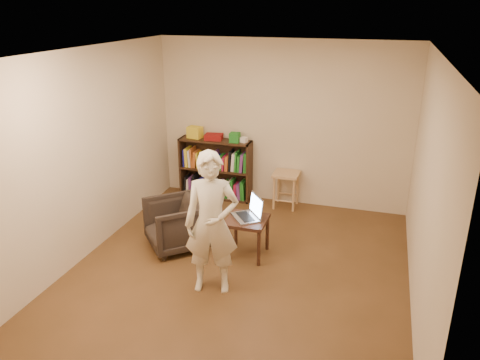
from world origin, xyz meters
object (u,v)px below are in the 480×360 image
(laptop, at_px, (249,213))
(person, at_px, (212,224))
(side_table, at_px, (247,225))
(stool, at_px, (286,179))
(armchair, at_px, (176,224))
(bookshelf, at_px, (216,172))

(laptop, xyz_separation_m, person, (-0.17, -0.90, 0.24))
(person, bearing_deg, side_table, 65.01)
(stool, bearing_deg, laptop, -95.05)
(side_table, height_order, person, person)
(armchair, relative_size, laptop, 1.50)
(laptop, height_order, person, person)
(armchair, distance_m, laptop, 1.02)
(laptop, bearing_deg, stool, 136.84)
(person, bearing_deg, armchair, 121.84)
(bookshelf, xyz_separation_m, armchair, (0.08, -1.80, -0.11))
(bookshelf, height_order, side_table, bookshelf)
(bookshelf, bearing_deg, stool, -3.04)
(armchair, bearing_deg, side_table, 52.12)
(armchair, height_order, person, person)
(laptop, bearing_deg, bookshelf, 174.29)
(side_table, xyz_separation_m, laptop, (0.02, 0.05, 0.15))
(person, bearing_deg, stool, 68.38)
(stool, height_order, armchair, armchair)
(stool, distance_m, laptop, 1.62)
(side_table, xyz_separation_m, person, (-0.16, -0.84, 0.39))
(stool, bearing_deg, person, -97.20)
(side_table, relative_size, person, 0.31)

